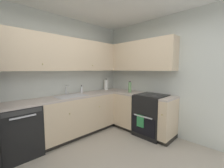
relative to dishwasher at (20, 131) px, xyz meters
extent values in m
cube|color=silver|center=(0.74, 0.33, 0.89)|extent=(3.81, 0.05, 2.65)
cube|color=silver|center=(2.61, -1.49, 0.89)|extent=(0.05, 3.68, 2.65)
cube|color=black|center=(0.00, 0.00, 0.00)|extent=(0.60, 0.60, 0.88)
cube|color=#333333|center=(0.00, -0.30, 0.39)|extent=(0.55, 0.01, 0.07)
cube|color=silver|center=(0.00, -0.32, 0.32)|extent=(0.36, 0.02, 0.02)
cube|color=beige|center=(1.15, 0.00, 0.04)|extent=(1.68, 0.60, 0.79)
cube|color=black|center=(1.15, 0.03, -0.40)|extent=(1.68, 0.54, 0.09)
sphere|color=tan|center=(0.78, -0.31, 0.19)|extent=(0.02, 0.02, 0.02)
sphere|color=tan|center=(1.52, -0.31, 0.19)|extent=(0.02, 0.02, 0.02)
cube|color=#B7A89E|center=(1.14, 0.00, 0.46)|extent=(2.89, 0.60, 0.03)
cube|color=beige|center=(2.29, -0.58, 0.04)|extent=(0.60, 0.57, 0.79)
cube|color=black|center=(2.32, -0.58, -0.40)|extent=(0.54, 0.57, 0.09)
cube|color=beige|center=(2.29, -1.59, 0.04)|extent=(0.60, 0.18, 0.79)
cube|color=black|center=(2.32, -1.59, -0.40)|extent=(0.54, 0.18, 0.09)
sphere|color=tan|center=(1.98, -1.59, 0.19)|extent=(0.02, 0.02, 0.02)
cube|color=#B7A89E|center=(2.29, -0.58, 0.46)|extent=(0.60, 0.57, 0.03)
cube|color=#B7A89E|center=(2.29, -1.59, 0.46)|extent=(0.60, 0.18, 0.03)
cube|color=black|center=(2.31, -1.18, 0.02)|extent=(0.64, 0.62, 0.91)
cube|color=black|center=(1.98, -1.18, -0.15)|extent=(0.02, 0.55, 0.38)
cube|color=silver|center=(1.96, -1.18, 0.06)|extent=(0.02, 0.43, 0.02)
cube|color=black|center=(2.31, -1.18, 0.48)|extent=(0.59, 0.60, 0.01)
cube|color=black|center=(2.61, -1.18, 0.55)|extent=(0.03, 0.60, 0.15)
cylinder|color=#4C4C4C|center=(2.17, -1.32, 0.49)|extent=(0.11, 0.11, 0.01)
cylinder|color=#4C4C4C|center=(2.17, -1.05, 0.49)|extent=(0.11, 0.11, 0.01)
cylinder|color=#4C4C4C|center=(2.45, -1.32, 0.49)|extent=(0.11, 0.11, 0.01)
cylinder|color=#4C4C4C|center=(2.45, -1.05, 0.49)|extent=(0.11, 0.11, 0.01)
cube|color=#338C4C|center=(1.96, -1.13, -0.05)|extent=(0.02, 0.17, 0.26)
cube|color=beige|center=(0.98, 0.14, 1.37)|extent=(2.57, 0.32, 0.70)
sphere|color=tan|center=(0.42, -0.03, 1.14)|extent=(0.02, 0.02, 0.02)
sphere|color=tan|center=(1.55, -0.03, 1.14)|extent=(0.02, 0.02, 0.02)
cube|color=beige|center=(2.43, -0.67, 1.37)|extent=(0.32, 1.93, 0.70)
cube|color=#B7B7BC|center=(0.97, -0.03, 0.48)|extent=(0.63, 0.40, 0.01)
cube|color=gray|center=(0.97, -0.03, 0.43)|extent=(0.58, 0.36, 0.09)
cube|color=#99999E|center=(0.97, -0.03, 0.44)|extent=(0.02, 0.35, 0.06)
cylinder|color=silver|center=(0.97, 0.20, 0.58)|extent=(0.02, 0.02, 0.22)
cylinder|color=silver|center=(0.97, 0.13, 0.68)|extent=(0.02, 0.15, 0.02)
cylinder|color=silver|center=(1.02, 0.20, 0.50)|extent=(0.02, 0.02, 0.06)
cylinder|color=silver|center=(1.37, 0.18, 0.55)|extent=(0.05, 0.05, 0.16)
cylinder|color=#262626|center=(1.37, 0.18, 0.65)|extent=(0.02, 0.02, 0.03)
cylinder|color=white|center=(2.16, 0.16, 0.61)|extent=(0.11, 0.11, 0.27)
cylinder|color=#3F3F3F|center=(2.16, 0.16, 0.63)|extent=(0.02, 0.02, 0.33)
cylinder|color=#729E66|center=(2.29, -0.58, 0.60)|extent=(0.08, 0.08, 0.25)
cylinder|color=black|center=(2.29, -0.58, 0.74)|extent=(0.04, 0.04, 0.02)
camera|label=1|loc=(-0.54, -2.78, 1.04)|focal=22.91mm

